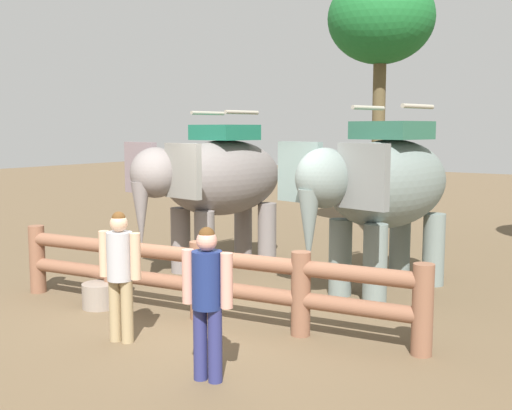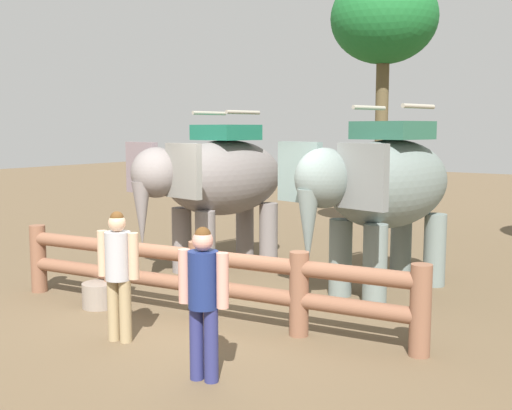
% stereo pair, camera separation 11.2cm
% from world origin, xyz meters
% --- Properties ---
extents(ground_plane, '(60.00, 60.00, 0.00)m').
position_xyz_m(ground_plane, '(0.00, 0.00, 0.00)').
color(ground_plane, brown).
extents(log_fence, '(6.13, 0.93, 1.05)m').
position_xyz_m(log_fence, '(-0.00, -0.03, 0.60)').
color(log_fence, brown).
rests_on(log_fence, ground).
extents(elephant_near_left, '(1.98, 3.39, 2.85)m').
position_xyz_m(elephant_near_left, '(-1.57, 2.40, 1.60)').
color(elephant_near_left, slate).
rests_on(elephant_near_left, ground).
extents(elephant_center, '(2.15, 3.46, 2.90)m').
position_xyz_m(elephant_center, '(1.48, 2.60, 1.63)').
color(elephant_center, slate).
rests_on(elephant_center, ground).
extents(tourist_woman_in_black, '(0.55, 0.35, 1.58)m').
position_xyz_m(tourist_woman_in_black, '(1.39, -1.60, 0.91)').
color(tourist_woman_in_black, navy).
rests_on(tourist_woman_in_black, ground).
extents(tourist_man_in_blue, '(0.55, 0.36, 1.58)m').
position_xyz_m(tourist_man_in_blue, '(-0.19, -1.26, 0.91)').
color(tourist_man_in_blue, tan).
rests_on(tourist_man_in_blue, ground).
extents(tree_back_center, '(2.39, 2.39, 6.01)m').
position_xyz_m(tree_back_center, '(-0.52, 7.14, 4.91)').
color(tree_back_center, brown).
rests_on(tree_back_center, ground).
extents(feed_bucket, '(0.49, 0.49, 0.35)m').
position_xyz_m(feed_bucket, '(-1.51, -0.42, 0.18)').
color(feed_bucket, gray).
rests_on(feed_bucket, ground).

